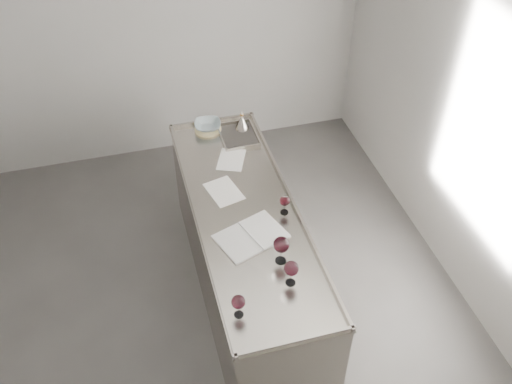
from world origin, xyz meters
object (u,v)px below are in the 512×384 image
object	(u,v)px
wine_glass_left	(238,302)
notebook	(251,236)
wine_glass_right	(291,269)
wine_funnel	(242,123)
counter	(246,253)
ceramic_bowl	(208,125)
wine_glass_small	(285,201)
wine_glass_middle	(281,245)

from	to	relation	value
wine_glass_left	notebook	bearing A→B (deg)	68.54
wine_glass_right	notebook	bearing A→B (deg)	106.96
wine_glass_right	wine_funnel	world-z (taller)	wine_glass_right
counter	ceramic_bowl	distance (m)	1.20
wine_glass_right	wine_funnel	distance (m)	1.77
counter	wine_glass_right	world-z (taller)	wine_glass_right
counter	wine_glass_small	size ratio (longest dim) A/B	15.40
wine_glass_right	wine_glass_small	size ratio (longest dim) A/B	1.22
wine_glass_right	wine_glass_middle	bearing A→B (deg)	91.55
wine_funnel	ceramic_bowl	bearing A→B (deg)	169.23
counter	wine_glass_left	bearing A→B (deg)	-106.97
wine_glass_right	wine_funnel	xyz separation A→B (m)	(0.12, 1.77, -0.08)
notebook	wine_funnel	distance (m)	1.33
wine_funnel	notebook	bearing A→B (deg)	-101.59
counter	wine_funnel	xyz separation A→B (m)	(0.24, 1.02, 0.53)
counter	wine_funnel	bearing A→B (deg)	76.96
notebook	wine_glass_left	bearing A→B (deg)	-131.07
wine_glass_left	wine_glass_right	world-z (taller)	wine_glass_right
wine_glass_middle	wine_glass_small	world-z (taller)	wine_glass_middle
wine_funnel	wine_glass_middle	bearing A→B (deg)	-94.70
counter	notebook	xyz separation A→B (m)	(-0.03, -0.28, 0.47)
notebook	ceramic_bowl	distance (m)	1.36
wine_glass_left	notebook	distance (m)	0.68
notebook	wine_funnel	world-z (taller)	wine_funnel
wine_glass_right	ceramic_bowl	xyz separation A→B (m)	(-0.17, 1.82, -0.09)
ceramic_bowl	wine_funnel	xyz separation A→B (m)	(0.30, -0.06, 0.01)
ceramic_bowl	wine_glass_small	bearing A→B (deg)	-74.16
wine_glass_right	wine_glass_small	distance (m)	0.67
ceramic_bowl	wine_glass_left	bearing A→B (deg)	-96.22
wine_glass_middle	wine_funnel	size ratio (longest dim) A/B	1.15
ceramic_bowl	wine_glass_right	bearing A→B (deg)	-84.60
wine_glass_right	notebook	size ratio (longest dim) A/B	0.35
counter	wine_glass_right	bearing A→B (deg)	-81.36
wine_glass_left	wine_glass_middle	size ratio (longest dim) A/B	0.80
wine_glass_right	notebook	distance (m)	0.51
wine_glass_middle	wine_glass_right	distance (m)	0.20
wine_glass_left	ceramic_bowl	world-z (taller)	wine_glass_left
ceramic_bowl	wine_funnel	bearing A→B (deg)	-10.77
wine_glass_small	counter	bearing A→B (deg)	160.36
counter	wine_glass_middle	world-z (taller)	wine_glass_middle
wine_glass_left	ceramic_bowl	xyz separation A→B (m)	(0.22, 1.98, -0.07)
wine_glass_right	wine_glass_small	bearing A→B (deg)	75.98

